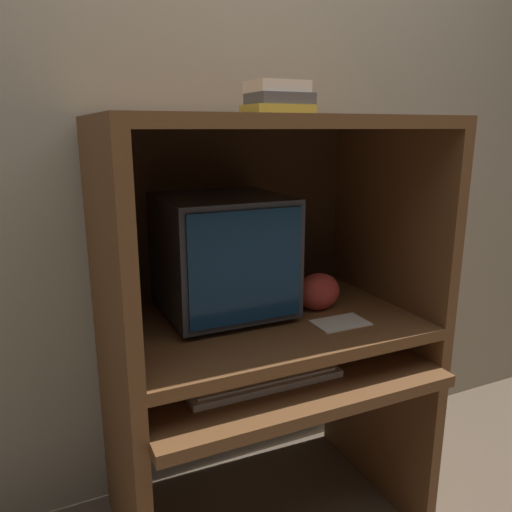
% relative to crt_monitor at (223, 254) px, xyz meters
% --- Properties ---
extents(wall_back, '(6.00, 0.06, 2.60)m').
position_rel_crt_monitor_xyz_m(wall_back, '(0.11, 0.29, 0.33)').
color(wall_back, gray).
rests_on(wall_back, ground_plane).
extents(desk_base, '(0.99, 0.69, 0.64)m').
position_rel_crt_monitor_xyz_m(desk_base, '(0.11, -0.14, -0.57)').
color(desk_base, brown).
rests_on(desk_base, ground_plane).
extents(desk_monitor_shelf, '(0.99, 0.64, 0.13)m').
position_rel_crt_monitor_xyz_m(desk_monitor_shelf, '(0.11, -0.09, -0.23)').
color(desk_monitor_shelf, brown).
rests_on(desk_monitor_shelf, desk_base).
extents(hutch_upper, '(0.99, 0.64, 0.63)m').
position_rel_crt_monitor_xyz_m(hutch_upper, '(0.11, -0.06, 0.22)').
color(hutch_upper, brown).
rests_on(hutch_upper, desk_monitor_shelf).
extents(crt_monitor, '(0.39, 0.39, 0.39)m').
position_rel_crt_monitor_xyz_m(crt_monitor, '(0.00, 0.00, 0.00)').
color(crt_monitor, '#333338').
rests_on(crt_monitor, desk_monitor_shelf).
extents(keyboard, '(0.47, 0.15, 0.03)m').
position_rel_crt_monitor_xyz_m(keyboard, '(0.02, -0.26, -0.32)').
color(keyboard, beige).
rests_on(keyboard, desk_base).
extents(mouse, '(0.06, 0.04, 0.03)m').
position_rel_crt_monitor_xyz_m(mouse, '(0.30, -0.25, -0.32)').
color(mouse, '#28282B').
rests_on(mouse, desk_base).
extents(snack_bag, '(0.15, 0.11, 0.12)m').
position_rel_crt_monitor_xyz_m(snack_bag, '(0.30, -0.10, -0.14)').
color(snack_bag, '#BC382D').
rests_on(snack_bag, desk_monitor_shelf).
extents(book_stack, '(0.19, 0.16, 0.10)m').
position_rel_crt_monitor_xyz_m(book_stack, '(0.16, -0.06, 0.48)').
color(book_stack, gold).
rests_on(book_stack, hutch_upper).
extents(paper_card, '(0.17, 0.11, 0.00)m').
position_rel_crt_monitor_xyz_m(paper_card, '(0.30, -0.24, -0.20)').
color(paper_card, beige).
rests_on(paper_card, desk_monitor_shelf).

